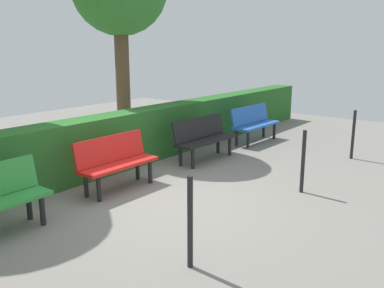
# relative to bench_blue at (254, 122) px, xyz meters

# --- Properties ---
(ground_plane) EXTENTS (17.63, 17.63, 0.00)m
(ground_plane) POSITION_rel_bench_blue_xyz_m (4.19, 0.69, -0.48)
(ground_plane) COLOR gray
(bench_blue) EXTENTS (1.54, 0.51, 0.86)m
(bench_blue) POSITION_rel_bench_blue_xyz_m (0.00, 0.00, 0.00)
(bench_blue) COLOR blue
(bench_blue) RESTS_ON ground_plane
(bench_black) EXTENTS (1.56, 0.49, 0.86)m
(bench_black) POSITION_rel_bench_blue_xyz_m (2.04, -0.01, 0.00)
(bench_black) COLOR black
(bench_black) RESTS_ON ground_plane
(bench_red) EXTENTS (1.40, 0.48, 0.86)m
(bench_red) POSITION_rel_bench_blue_xyz_m (4.31, -0.09, -0.00)
(bench_red) COLOR red
(bench_red) RESTS_ON ground_plane
(hedge_row) EXTENTS (13.63, 0.56, 1.04)m
(hedge_row) POSITION_rel_bench_blue_xyz_m (3.23, -0.95, 0.04)
(hedge_row) COLOR #266023
(hedge_row) RESTS_ON ground_plane
(railing_post_near) EXTENTS (0.06, 0.06, 1.00)m
(railing_post_near) POSITION_rel_bench_blue_xyz_m (0.11, 2.35, 0.02)
(railing_post_near) COLOR black
(railing_post_near) RESTS_ON ground_plane
(railing_post_mid) EXTENTS (0.06, 0.06, 1.00)m
(railing_post_mid) POSITION_rel_bench_blue_xyz_m (2.63, 2.35, 0.02)
(railing_post_mid) COLOR black
(railing_post_mid) RESTS_ON ground_plane
(railing_post_far) EXTENTS (0.06, 0.06, 1.00)m
(railing_post_far) POSITION_rel_bench_blue_xyz_m (5.51, 2.35, 0.02)
(railing_post_far) COLOR black
(railing_post_far) RESTS_ON ground_plane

